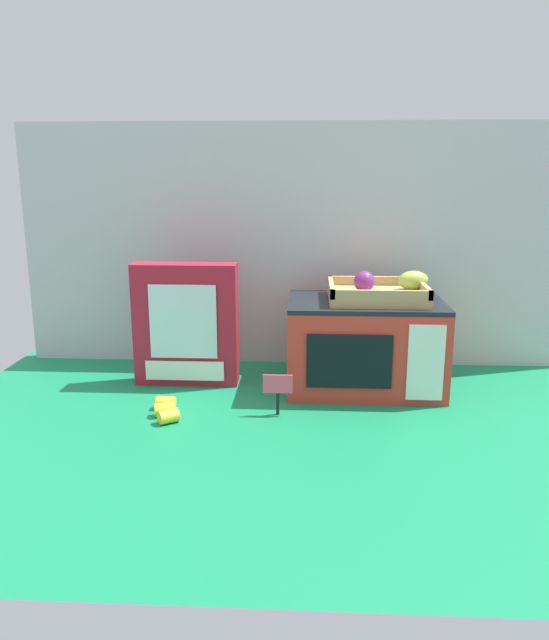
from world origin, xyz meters
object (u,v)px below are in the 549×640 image
Objects in this scene: toy_microwave at (364,344)px; cookie_set_box at (186,325)px; loose_toy_banana at (166,409)px; food_groups_crate at (380,292)px; price_sign at (278,388)px.

cookie_set_box is (-0.48, 0.01, 0.05)m from toy_microwave.
cookie_set_box is 0.28m from loose_toy_banana.
food_groups_crate reaches higher than toy_microwave.
food_groups_crate is at bearing -0.37° from cookie_set_box.
food_groups_crate reaches higher than loose_toy_banana.
toy_microwave is 1.22× the size of cookie_set_box.
toy_microwave is 3.16× the size of loose_toy_banana.
toy_microwave reaches higher than price_sign.
loose_toy_banana is at bearing -155.80° from food_groups_crate.
loose_toy_banana is (-0.01, -0.24, -0.15)m from cookie_set_box.
food_groups_crate is 2.67× the size of price_sign.
loose_toy_banana is at bearing -175.47° from price_sign.
loose_toy_banana is (-0.48, -0.23, -0.10)m from toy_microwave.
food_groups_crate is at bearing 39.79° from price_sign.
toy_microwave is at bearing 25.13° from loose_toy_banana.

